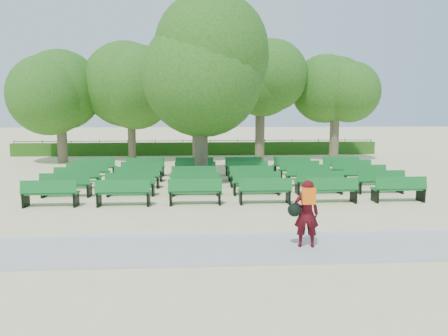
% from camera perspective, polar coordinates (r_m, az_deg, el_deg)
% --- Properties ---
extents(ground, '(120.00, 120.00, 0.00)m').
position_cam_1_polar(ground, '(17.73, -3.57, -3.11)').
color(ground, beige).
extents(paving, '(30.00, 2.20, 0.06)m').
position_cam_1_polar(paving, '(10.55, -3.60, -10.61)').
color(paving, '#AFAEAA').
rests_on(paving, ground).
extents(curb, '(30.00, 0.12, 0.10)m').
position_cam_1_polar(curb, '(11.64, -3.59, -8.72)').
color(curb, silver).
rests_on(curb, ground).
extents(hedge, '(26.00, 0.70, 0.90)m').
position_cam_1_polar(hedge, '(31.54, -3.56, 2.53)').
color(hedge, '#275816').
rests_on(hedge, ground).
extents(fence, '(26.00, 0.10, 1.02)m').
position_cam_1_polar(fence, '(31.98, -3.55, 1.79)').
color(fence, black).
rests_on(fence, ground).
extents(tree_line, '(21.80, 6.80, 7.04)m').
position_cam_1_polar(tree_line, '(27.61, -3.55, 0.83)').
color(tree_line, '#2C611A').
rests_on(tree_line, ground).
extents(bench_array, '(1.87, 0.58, 1.18)m').
position_cam_1_polar(bench_array, '(18.70, -0.10, -2.22)').
color(bench_array, '#116523').
rests_on(bench_array, ground).
extents(tree_among, '(5.34, 5.34, 7.37)m').
position_cam_1_polar(tree_among, '(19.40, -3.09, 12.47)').
color(tree_among, brown).
rests_on(tree_among, ground).
extents(person, '(0.78, 0.49, 1.62)m').
position_cam_1_polar(person, '(10.60, 10.60, -5.75)').
color(person, '#430910').
rests_on(person, ground).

